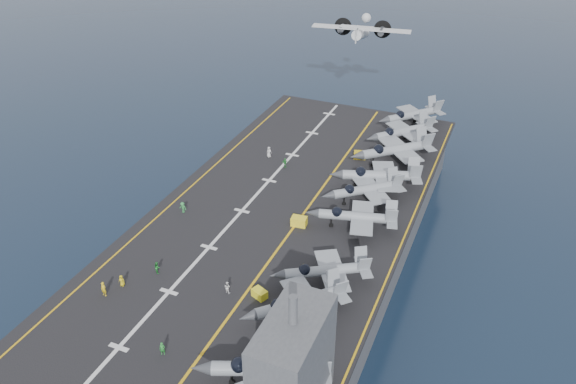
% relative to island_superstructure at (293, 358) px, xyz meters
% --- Properties ---
extents(ground, '(500.00, 500.00, 0.00)m').
position_rel_island_superstructure_xyz_m(ground, '(-15.00, 30.00, -17.90)').
color(ground, '#142135').
rests_on(ground, ground).
extents(hull, '(36.00, 90.00, 10.00)m').
position_rel_island_superstructure_xyz_m(hull, '(-15.00, 30.00, -12.90)').
color(hull, '#56595E').
rests_on(hull, ground).
extents(flight_deck, '(38.00, 92.00, 0.40)m').
position_rel_island_superstructure_xyz_m(flight_deck, '(-15.00, 30.00, -7.70)').
color(flight_deck, black).
rests_on(flight_deck, hull).
extents(foul_line, '(0.35, 90.00, 0.02)m').
position_rel_island_superstructure_xyz_m(foul_line, '(-12.00, 30.00, -7.48)').
color(foul_line, gold).
rests_on(foul_line, flight_deck).
extents(landing_centerline, '(0.50, 90.00, 0.02)m').
position_rel_island_superstructure_xyz_m(landing_centerline, '(-21.00, 30.00, -7.48)').
color(landing_centerline, silver).
rests_on(landing_centerline, flight_deck).
extents(deck_edge_port, '(0.25, 90.00, 0.02)m').
position_rel_island_superstructure_xyz_m(deck_edge_port, '(-32.00, 30.00, -7.48)').
color(deck_edge_port, gold).
rests_on(deck_edge_port, flight_deck).
extents(deck_edge_stbd, '(0.25, 90.00, 0.02)m').
position_rel_island_superstructure_xyz_m(deck_edge_stbd, '(3.50, 30.00, -7.48)').
color(deck_edge_stbd, gold).
rests_on(deck_edge_stbd, flight_deck).
extents(island_superstructure, '(5.00, 10.00, 15.00)m').
position_rel_island_superstructure_xyz_m(island_superstructure, '(0.00, 0.00, 0.00)').
color(island_superstructure, '#56595E').
rests_on(island_superstructure, flight_deck).
extents(fighter_jet_1, '(16.92, 14.34, 4.98)m').
position_rel_island_superstructure_xyz_m(fighter_jet_1, '(-3.33, 2.10, -5.01)').
color(fighter_jet_1, '#979EA8').
rests_on(fighter_jet_1, flight_deck).
extents(fighter_jet_2, '(15.53, 15.61, 4.59)m').
position_rel_island_superstructure_xyz_m(fighter_jet_2, '(-4.33, 12.61, -5.21)').
color(fighter_jet_2, '#8F959F').
rests_on(fighter_jet_2, flight_deck).
extents(fighter_jet_3, '(15.33, 13.92, 4.43)m').
position_rel_island_superstructure_xyz_m(fighter_jet_3, '(-3.43, 19.29, -5.28)').
color(fighter_jet_3, '#9DA7AD').
rests_on(fighter_jet_3, flight_deck).
extents(fighter_jet_4, '(15.04, 11.88, 4.60)m').
position_rel_island_superstructure_xyz_m(fighter_jet_4, '(-3.45, 32.35, -5.20)').
color(fighter_jet_4, '#8E949D').
rests_on(fighter_jet_4, flight_deck).
extents(fighter_jet_5, '(15.88, 15.36, 4.62)m').
position_rel_island_superstructure_xyz_m(fighter_jet_5, '(-4.31, 40.21, -5.19)').
color(fighter_jet_5, '#959EA7').
rests_on(fighter_jet_5, flight_deck).
extents(fighter_jet_6, '(17.29, 14.46, 5.12)m').
position_rel_island_superstructure_xyz_m(fighter_jet_6, '(-3.38, 44.91, -4.94)').
color(fighter_jet_6, '#9CA4AC').
rests_on(fighter_jet_6, flight_deck).
extents(fighter_jet_7, '(18.37, 18.01, 5.37)m').
position_rel_island_superstructure_xyz_m(fighter_jet_7, '(-3.26, 54.57, -4.82)').
color(fighter_jet_7, '#A0A6B0').
rests_on(fighter_jet_7, flight_deck).
extents(fighter_jet_8, '(16.62, 16.92, 4.95)m').
position_rel_island_superstructure_xyz_m(fighter_jet_8, '(-3.82, 62.71, -5.03)').
color(fighter_jet_8, gray).
rests_on(fighter_jet_8, flight_deck).
extents(tow_cart_a, '(2.19, 1.83, 1.12)m').
position_rel_island_superstructure_xyz_m(tow_cart_a, '(-10.11, 13.62, -6.94)').
color(tow_cart_a, yellow).
rests_on(tow_cart_a, flight_deck).
extents(tow_cart_b, '(2.39, 1.69, 1.35)m').
position_rel_island_superstructure_xyz_m(tow_cart_b, '(-11.50, 29.96, -6.82)').
color(tow_cart_b, yellow).
rests_on(tow_cart_b, flight_deck).
extents(tow_cart_c, '(2.40, 1.88, 1.26)m').
position_rel_island_superstructure_xyz_m(tow_cart_c, '(-9.41, 53.64, -6.87)').
color(tow_cart_c, gold).
rests_on(tow_cart_c, flight_deck).
extents(crew_0, '(1.06, 0.81, 1.59)m').
position_rel_island_superstructure_xyz_m(crew_0, '(-27.11, 8.71, -6.71)').
color(crew_0, gold).
rests_on(crew_0, flight_deck).
extents(crew_1, '(1.28, 0.91, 2.03)m').
position_rel_island_superstructure_xyz_m(crew_1, '(-27.98, 6.34, -6.48)').
color(crew_1, yellow).
rests_on(crew_1, flight_deck).
extents(crew_2, '(1.17, 1.15, 1.64)m').
position_rel_island_superstructure_xyz_m(crew_2, '(-24.48, 12.69, -6.68)').
color(crew_2, green).
rests_on(crew_2, flight_deck).
extents(crew_3, '(1.07, 0.71, 1.77)m').
position_rel_island_superstructure_xyz_m(crew_3, '(-29.06, 26.16, -6.62)').
color(crew_3, green).
rests_on(crew_3, flight_deck).
extents(crew_4, '(1.22, 1.03, 1.73)m').
position_rel_island_superstructure_xyz_m(crew_4, '(-20.41, 45.32, -6.63)').
color(crew_4, '#268C33').
rests_on(crew_4, flight_deck).
extents(crew_5, '(1.29, 1.43, 1.98)m').
position_rel_island_superstructure_xyz_m(crew_5, '(-24.55, 47.69, -6.51)').
color(crew_5, silver).
rests_on(crew_5, flight_deck).
extents(crew_6, '(1.19, 1.02, 1.68)m').
position_rel_island_superstructure_xyz_m(crew_6, '(-15.89, 1.14, -6.66)').
color(crew_6, '#268C33').
rests_on(crew_6, flight_deck).
extents(crew_7, '(1.12, 0.85, 1.68)m').
position_rel_island_superstructure_xyz_m(crew_7, '(-14.18, 12.85, -6.66)').
color(crew_7, white).
rests_on(crew_7, flight_deck).
extents(transport_plane, '(24.25, 18.25, 5.27)m').
position_rel_island_superstructure_xyz_m(transport_plane, '(-21.10, 90.36, 3.87)').
color(transport_plane, silver).
extents(fighter_jet_9, '(16.62, 16.92, 4.95)m').
position_rel_island_superstructure_xyz_m(fighter_jet_9, '(-3.82, 71.21, -5.03)').
color(fighter_jet_9, gray).
rests_on(fighter_jet_9, flight_deck).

